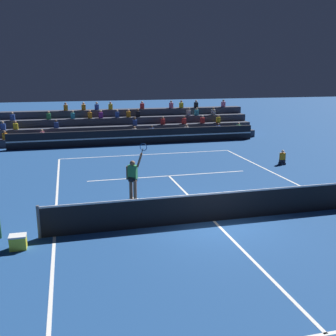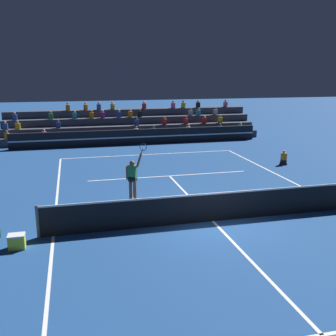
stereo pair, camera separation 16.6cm
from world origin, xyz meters
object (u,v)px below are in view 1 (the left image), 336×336
ball_kid_courtside (282,159)px  tennis_ball (230,209)px  tennis_player (133,178)px  equipment_cooler (18,242)px

ball_kid_courtside → tennis_ball: size_ratio=12.43×
tennis_player → tennis_ball: (3.45, -1.96, -0.95)m
tennis_ball → equipment_cooler: 7.74m
tennis_ball → equipment_cooler: equipment_cooler is taller
equipment_cooler → tennis_player: bearing=41.3°
tennis_player → tennis_ball: size_ratio=36.62×
tennis_player → tennis_ball: bearing=-29.6°
ball_kid_courtside → tennis_player: 10.35m
ball_kid_courtside → equipment_cooler: 15.66m
tennis_player → tennis_ball: tennis_player is taller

